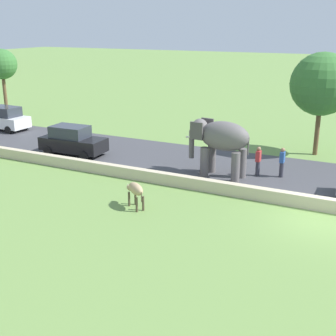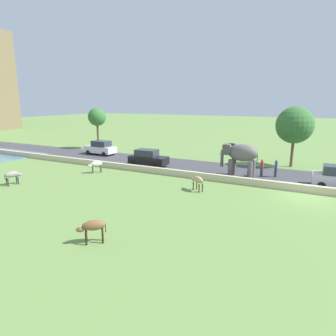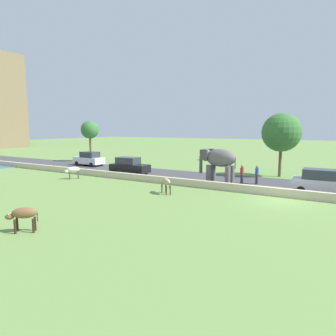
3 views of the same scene
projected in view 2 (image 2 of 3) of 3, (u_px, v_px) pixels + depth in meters
name	position (u px, v px, depth m)	size (l,w,h in m)	color
ground_plane	(306.00, 197.00, 20.83)	(220.00, 220.00, 0.00)	#6B8E47
road_surface	(119.00, 159.00, 34.00)	(7.00, 120.00, 0.06)	#424247
barrier_wall	(112.00, 165.00, 29.76)	(0.40, 110.00, 0.59)	beige
elephant	(240.00, 155.00, 25.85)	(1.67, 3.53, 2.99)	#605B5B
person_beside_elephant	(262.00, 168.00, 26.13)	(0.36, 0.22, 1.63)	#33333D
person_trailing	(276.00, 168.00, 25.92)	(0.36, 0.22, 1.63)	#33333D
car_black	(148.00, 158.00, 30.26)	(1.91, 4.06, 1.80)	black
car_white	(101.00, 148.00, 36.90)	(1.91, 4.06, 1.80)	white
cow_grey	(12.00, 175.00, 23.68)	(1.42, 0.69, 1.15)	gray
cow_brown	(93.00, 227.00, 13.95)	(1.16, 1.27, 1.15)	brown
cow_tan	(198.00, 180.00, 22.10)	(1.06, 1.33, 1.15)	tan
cow_white	(96.00, 164.00, 27.60)	(1.32, 1.08, 1.15)	silver
tree_near	(97.00, 117.00, 40.79)	(2.49, 2.49, 5.74)	brown
tree_mid	(295.00, 125.00, 29.48)	(3.71, 3.71, 6.15)	brown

